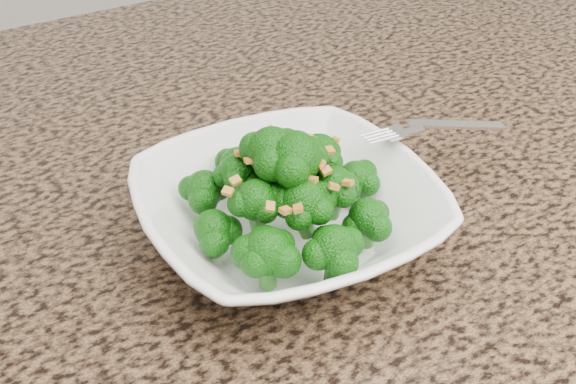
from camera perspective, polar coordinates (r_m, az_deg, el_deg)
granite_counter at (r=0.66m, az=1.86°, el=-0.94°), size 1.64×1.04×0.03m
bowl at (r=0.58m, az=-0.00°, el=-1.74°), size 0.25×0.25×0.06m
broccoli_pile at (r=0.54m, az=-0.00°, el=3.48°), size 0.20×0.20×0.07m
garlic_topping at (r=0.52m, az=-0.00°, el=6.83°), size 0.12×0.12×0.01m
fork at (r=0.63m, az=10.02°, el=4.84°), size 0.16×0.06×0.01m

